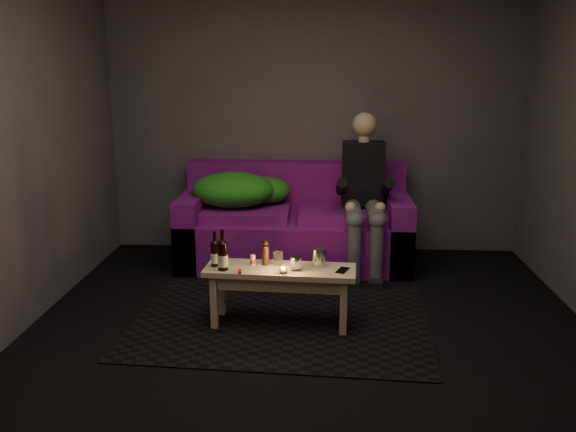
% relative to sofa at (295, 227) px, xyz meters
% --- Properties ---
extents(floor, '(4.50, 4.50, 0.00)m').
position_rel_sofa_xyz_m(floor, '(0.17, -1.82, -0.33)').
color(floor, black).
rests_on(floor, ground).
extents(room, '(4.50, 4.50, 4.50)m').
position_rel_sofa_xyz_m(room, '(0.17, -1.35, 1.32)').
color(room, silver).
rests_on(room, ground).
extents(rug, '(2.21, 1.67, 0.01)m').
position_rel_sofa_xyz_m(rug, '(-0.04, -1.43, -0.32)').
color(rug, black).
rests_on(rug, floor).
extents(sofa, '(2.10, 0.95, 0.90)m').
position_rel_sofa_xyz_m(sofa, '(0.00, 0.00, 0.00)').
color(sofa, '#750F76').
rests_on(sofa, floor).
extents(green_blanket, '(0.92, 0.63, 0.32)m').
position_rel_sofa_xyz_m(green_blanket, '(-0.53, -0.01, 0.35)').
color(green_blanket, '#197A16').
rests_on(green_blanket, sofa).
extents(person, '(0.38, 0.87, 1.40)m').
position_rel_sofa_xyz_m(person, '(0.62, -0.17, 0.40)').
color(person, black).
rests_on(person, sofa).
extents(coffee_table, '(1.08, 0.40, 0.43)m').
position_rel_sofa_xyz_m(coffee_table, '(-0.04, -1.48, 0.03)').
color(coffee_table, tan).
rests_on(coffee_table, rug).
extents(beer_bottle_a, '(0.06, 0.06, 0.25)m').
position_rel_sofa_xyz_m(beer_bottle_a, '(-0.50, -1.46, 0.20)').
color(beer_bottle_a, black).
rests_on(beer_bottle_a, coffee_table).
extents(beer_bottle_b, '(0.07, 0.07, 0.29)m').
position_rel_sofa_xyz_m(beer_bottle_b, '(-0.43, -1.55, 0.21)').
color(beer_bottle_b, black).
rests_on(beer_bottle_b, coffee_table).
extents(salt_shaker, '(0.04, 0.04, 0.08)m').
position_rel_sofa_xyz_m(salt_shaker, '(-0.24, -1.43, 0.14)').
color(salt_shaker, silver).
rests_on(salt_shaker, coffee_table).
extents(pepper_mill, '(0.05, 0.05, 0.14)m').
position_rel_sofa_xyz_m(pepper_mill, '(-0.15, -1.41, 0.18)').
color(pepper_mill, black).
rests_on(pepper_mill, coffee_table).
extents(tumbler_back, '(0.08, 0.08, 0.09)m').
position_rel_sofa_xyz_m(tumbler_back, '(-0.06, -1.40, 0.15)').
color(tumbler_back, white).
rests_on(tumbler_back, coffee_table).
extents(tealight, '(0.06, 0.06, 0.04)m').
position_rel_sofa_xyz_m(tealight, '(-0.01, -1.59, 0.13)').
color(tealight, white).
rests_on(tealight, coffee_table).
extents(tumbler_front, '(0.10, 0.10, 0.10)m').
position_rel_sofa_xyz_m(tumbler_front, '(0.08, -1.53, 0.15)').
color(tumbler_front, white).
rests_on(tumbler_front, coffee_table).
extents(steel_cup, '(0.12, 0.12, 0.13)m').
position_rel_sofa_xyz_m(steel_cup, '(0.23, -1.43, 0.17)').
color(steel_cup, silver).
rests_on(steel_cup, coffee_table).
extents(smartphone, '(0.11, 0.14, 0.01)m').
position_rel_sofa_xyz_m(smartphone, '(0.40, -1.52, 0.11)').
color(smartphone, black).
rests_on(smartphone, coffee_table).
extents(red_lighter, '(0.03, 0.08, 0.01)m').
position_rel_sofa_xyz_m(red_lighter, '(-0.31, -1.59, 0.11)').
color(red_lighter, red).
rests_on(red_lighter, coffee_table).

